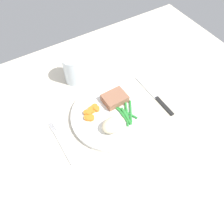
# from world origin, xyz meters

# --- Properties ---
(dining_table) EXTENTS (1.20, 0.90, 0.02)m
(dining_table) POSITION_xyz_m (0.00, 0.00, 0.01)
(dining_table) COLOR beige
(dining_table) RESTS_ON ground
(dinner_plate) EXTENTS (0.27, 0.27, 0.02)m
(dinner_plate) POSITION_xyz_m (-0.01, 0.01, 0.03)
(dinner_plate) COLOR white
(dinner_plate) RESTS_ON dining_table
(meat_portion) EXTENTS (0.08, 0.06, 0.03)m
(meat_portion) POSITION_xyz_m (0.03, 0.05, 0.05)
(meat_portion) COLOR #936047
(meat_portion) RESTS_ON dinner_plate
(mashed_potatoes) EXTENTS (0.08, 0.06, 0.04)m
(mashed_potatoes) POSITION_xyz_m (-0.03, -0.04, 0.05)
(mashed_potatoes) COLOR beige
(mashed_potatoes) RESTS_ON dinner_plate
(carrot_slices) EXTENTS (0.06, 0.05, 0.01)m
(carrot_slices) POSITION_xyz_m (-0.07, 0.04, 0.04)
(carrot_slices) COLOR orange
(carrot_slices) RESTS_ON dinner_plate
(green_beans) EXTENTS (0.07, 0.09, 0.01)m
(green_beans) POSITION_xyz_m (0.03, -0.02, 0.04)
(green_beans) COLOR #2D8C38
(green_beans) RESTS_ON dinner_plate
(fork) EXTENTS (0.01, 0.17, 0.00)m
(fork) POSITION_xyz_m (-0.19, 0.00, 0.02)
(fork) COLOR silver
(fork) RESTS_ON dining_table
(knife) EXTENTS (0.02, 0.21, 0.01)m
(knife) POSITION_xyz_m (0.17, 0.00, 0.02)
(knife) COLOR black
(knife) RESTS_ON dining_table
(water_glass) EXTENTS (0.08, 0.08, 0.10)m
(water_glass) POSITION_xyz_m (-0.03, 0.22, 0.06)
(water_glass) COLOR silver
(water_glass) RESTS_ON dining_table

